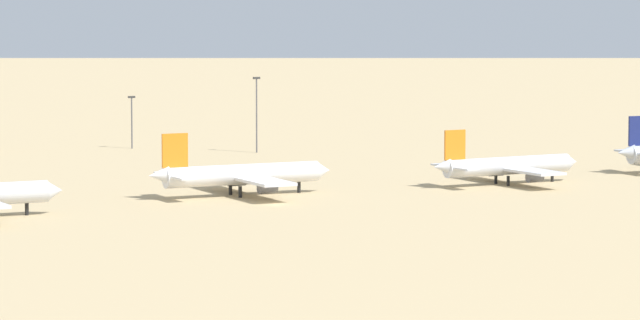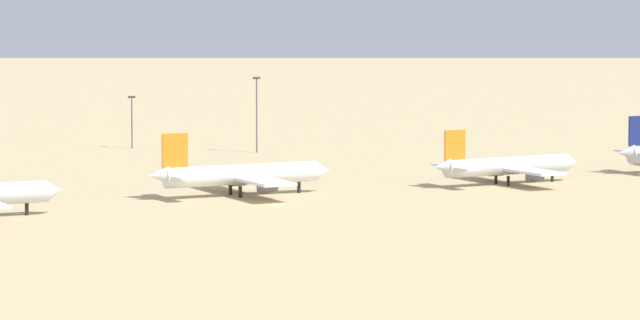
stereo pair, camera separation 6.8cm
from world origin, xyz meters
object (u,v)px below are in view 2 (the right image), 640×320
at_px(parked_jet_orange_3, 506,166).
at_px(light_pole_mid, 132,118).
at_px(light_pole_west, 257,110).
at_px(parked_jet_orange_2, 240,175).

distance_m(parked_jet_orange_3, light_pole_mid, 118.10).
xyz_separation_m(parked_jet_orange_3, light_pole_west, (-11.25, 88.36, 6.55)).
height_order(parked_jet_orange_3, light_pole_west, light_pole_west).
bearing_deg(light_pole_mid, light_pole_west, -48.99).
height_order(parked_jet_orange_3, light_pole_mid, light_pole_mid).
relative_size(parked_jet_orange_2, light_pole_west, 2.09).
distance_m(light_pole_west, light_pole_mid, 33.22).
xyz_separation_m(light_pole_west, light_pole_mid, (-21.73, 24.99, -2.72)).
bearing_deg(parked_jet_orange_3, parked_jet_orange_2, 171.87).
height_order(parked_jet_orange_2, light_pole_west, light_pole_west).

